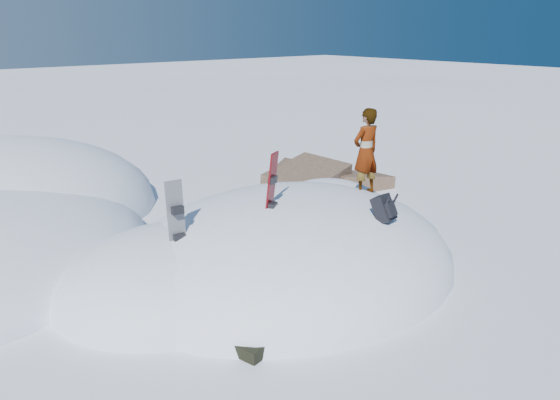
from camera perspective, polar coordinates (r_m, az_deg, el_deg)
ground at (r=10.89m, az=0.96°, el=-6.94°), size 120.00×120.00×0.00m
snow_mound at (r=10.95m, az=-0.55°, el=-6.79°), size 8.00×6.00×3.00m
rock_outcrop at (r=15.32m, az=4.11°, el=0.46°), size 4.68×4.41×1.68m
snowboard_red at (r=9.73m, az=-0.96°, el=0.45°), size 0.37×0.34×1.63m
snowboard_dark at (r=9.38m, az=-10.69°, el=-2.74°), size 0.32×0.21×1.63m
backpack at (r=9.95m, az=10.88°, el=-0.89°), size 0.42×0.51×0.57m
gear_pile at (r=8.30m, az=-2.33°, el=-14.50°), size 0.91×0.70×0.24m
person at (r=11.47m, az=8.97°, el=5.01°), size 0.69×0.47×1.81m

